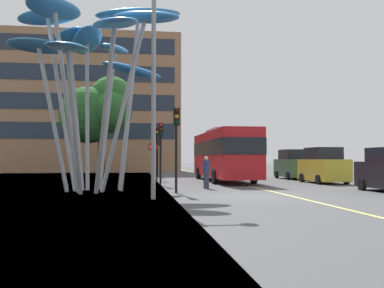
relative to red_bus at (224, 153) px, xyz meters
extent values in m
cube|color=#4C4C4F|center=(-1.16, -11.85, -2.05)|extent=(120.00, 240.00, 0.10)
cube|color=#E0D666|center=(0.40, -11.85, -2.00)|extent=(0.16, 144.00, 0.01)
cube|color=red|center=(0.00, 0.00, -0.12)|extent=(2.56, 11.51, 3.07)
cube|color=black|center=(0.00, 0.00, 0.31)|extent=(2.58, 11.62, 0.98)
cube|color=yellow|center=(-0.03, 5.68, 1.12)|extent=(1.38, 0.11, 0.36)
cube|color=#B2B2B7|center=(0.00, 0.00, 1.54)|extent=(1.90, 4.03, 0.24)
cylinder|color=black|center=(1.23, 3.57, -1.52)|extent=(0.28, 0.96, 0.96)
cylinder|color=black|center=(-1.27, 3.55, -1.52)|extent=(0.28, 0.96, 0.96)
cylinder|color=black|center=(1.27, -3.16, -1.52)|extent=(0.28, 0.96, 0.96)
cylinder|color=black|center=(-1.23, -3.17, -1.52)|extent=(0.28, 0.96, 0.96)
cylinder|color=#9EA0A5|center=(-6.42, -8.02, 2.41)|extent=(1.07, 0.36, 8.84)
ellipsoid|color=#4299E0|center=(-6.00, -7.95, 6.82)|extent=(4.54, 2.30, 0.92)
cylinder|color=#9EA0A5|center=(-6.60, -7.35, 1.07)|extent=(0.90, 0.62, 6.17)
ellipsoid|color=#2D7FD1|center=(-6.28, -7.18, 4.14)|extent=(3.66, 2.84, 0.91)
cylinder|color=#9EA0A5|center=(-7.62, -6.14, 1.88)|extent=(0.90, 2.19, 7.81)
ellipsoid|color=#388EDB|center=(-7.29, -5.16, 5.76)|extent=(2.10, 3.40, 0.90)
cylinder|color=#9EA0A5|center=(-8.62, -6.78, 1.96)|extent=(0.48, 1.68, 7.95)
ellipsoid|color=#4299E0|center=(-8.74, -6.05, 5.91)|extent=(2.26, 4.19, 1.22)
cylinder|color=#9EA0A5|center=(-9.21, -6.77, 2.03)|extent=(1.25, 2.03, 8.10)
ellipsoid|color=#388EDB|center=(-9.70, -5.89, 6.05)|extent=(3.01, 3.58, 0.98)
cylinder|color=#9EA0A5|center=(-9.80, -7.63, 2.37)|extent=(1.81, 1.01, 8.77)
ellipsoid|color=#4CA3E5|center=(-10.57, -7.26, 6.73)|extent=(3.82, 2.83, 0.66)
cylinder|color=#9EA0A5|center=(-10.04, -8.41, 1.47)|extent=(1.59, 0.28, 6.97)
ellipsoid|color=#4CA3E5|center=(-10.73, -8.44, 4.93)|extent=(2.98, 1.57, 0.80)
cylinder|color=#9EA0A5|center=(-9.21, -9.57, 2.08)|extent=(1.21, 1.64, 8.19)
ellipsoid|color=#4CA3E5|center=(-9.68, -10.26, 6.15)|extent=(3.00, 3.32, 0.80)
cylinder|color=#9EA0A5|center=(-8.70, -10.94, 1.01)|extent=(0.51, 2.41, 6.09)
ellipsoid|color=#4299E0|center=(-8.84, -12.04, 4.02)|extent=(1.89, 3.12, 0.69)
cylinder|color=#9EA0A5|center=(-7.44, -10.70, 1.54)|extent=(1.16, 2.64, 7.16)
ellipsoid|color=#4299E0|center=(-6.99, -11.90, 5.09)|extent=(2.63, 3.52, 0.88)
cylinder|color=#9EA0A5|center=(-6.70, -9.44, 2.00)|extent=(2.25, 1.62, 8.05)
ellipsoid|color=#388EDB|center=(-5.71, -10.12, 5.99)|extent=(3.69, 3.16, 0.91)
cylinder|color=black|center=(-4.27, -9.79, -0.05)|extent=(0.12, 0.12, 3.90)
cube|color=black|center=(-4.27, -9.93, 1.50)|extent=(0.28, 0.24, 0.80)
sphere|color=#390706|center=(-4.27, -10.06, 1.76)|extent=(0.18, 0.18, 0.18)
sphere|color=orange|center=(-4.27, -10.06, 1.50)|extent=(0.18, 0.18, 0.18)
sphere|color=black|center=(-4.27, -10.06, 1.24)|extent=(0.18, 0.18, 0.18)
cylinder|color=black|center=(-4.65, -3.89, -0.15)|extent=(0.12, 0.12, 3.70)
cube|color=black|center=(-4.65, -4.03, 1.30)|extent=(0.28, 0.24, 0.80)
sphere|color=red|center=(-4.65, -4.16, 1.56)|extent=(0.18, 0.18, 0.18)
sphere|color=#3A2707|center=(-4.65, -4.16, 1.30)|extent=(0.18, 0.18, 0.18)
sphere|color=black|center=(-4.65, -4.16, 1.04)|extent=(0.18, 0.18, 0.18)
cylinder|color=black|center=(-4.55, 2.16, -0.04)|extent=(0.12, 0.12, 3.92)
cube|color=black|center=(-4.55, 2.02, 1.52)|extent=(0.28, 0.24, 0.80)
sphere|color=#390706|center=(-4.55, 1.89, 1.78)|extent=(0.18, 0.18, 0.18)
sphere|color=orange|center=(-4.55, 1.89, 1.52)|extent=(0.18, 0.18, 0.18)
sphere|color=black|center=(-4.55, 1.89, 1.26)|extent=(0.18, 0.18, 0.18)
cylinder|color=black|center=(-4.23, 7.26, -0.26)|extent=(0.12, 0.12, 3.49)
cube|color=black|center=(-4.23, 7.12, 1.09)|extent=(0.28, 0.24, 0.80)
sphere|color=red|center=(-4.23, 6.99, 1.35)|extent=(0.18, 0.18, 0.18)
sphere|color=#3A2707|center=(-4.23, 6.99, 1.09)|extent=(0.18, 0.18, 0.18)
sphere|color=black|center=(-4.23, 6.99, 0.83)|extent=(0.18, 0.18, 0.18)
cylinder|color=black|center=(5.06, -9.36, -1.70)|extent=(0.20, 0.60, 0.60)
cube|color=gold|center=(5.88, -3.16, -1.14)|extent=(1.81, 4.22, 1.35)
cube|color=black|center=(5.88, -3.16, -0.09)|extent=(1.67, 2.32, 0.77)
cylinder|color=black|center=(6.79, -1.85, -1.70)|extent=(0.20, 0.60, 0.60)
cylinder|color=black|center=(4.97, -1.85, -1.70)|extent=(0.20, 0.60, 0.60)
cylinder|color=black|center=(6.79, -4.46, -1.70)|extent=(0.20, 0.60, 0.60)
cylinder|color=black|center=(4.97, -4.46, -1.70)|extent=(0.20, 0.60, 0.60)
cube|color=#2D5138|center=(6.04, 2.51, -1.15)|extent=(1.80, 4.16, 1.34)
cube|color=black|center=(6.04, 2.51, -0.10)|extent=(1.66, 2.29, 0.76)
cylinder|color=black|center=(6.94, 3.80, -1.70)|extent=(0.20, 0.60, 0.60)
cylinder|color=black|center=(5.14, 3.80, -1.70)|extent=(0.20, 0.60, 0.60)
cylinder|color=black|center=(6.94, 1.22, -1.70)|extent=(0.20, 0.60, 0.60)
cylinder|color=black|center=(5.14, 1.22, -1.70)|extent=(0.20, 0.60, 0.60)
cylinder|color=gray|center=(-5.44, -12.60, 2.19)|extent=(0.18, 0.18, 8.38)
cylinder|color=brown|center=(-8.41, 0.26, -0.35)|extent=(0.52, 0.52, 3.29)
sphere|color=#286028|center=(-7.70, -0.79, 2.63)|extent=(2.70, 2.70, 2.70)
sphere|color=#286028|center=(-7.78, 0.32, 3.76)|extent=(2.96, 2.96, 2.96)
sphere|color=#286028|center=(-9.31, -0.05, 2.51)|extent=(3.81, 3.81, 3.81)
cylinder|color=#2D3342|center=(-2.42, -7.09, -1.57)|extent=(0.29, 0.29, 0.87)
cylinder|color=navy|center=(-2.42, -7.09, -0.83)|extent=(0.34, 0.34, 0.61)
sphere|color=beige|center=(-2.42, -7.09, -0.41)|extent=(0.22, 0.22, 0.22)
cylinder|color=gray|center=(-5.05, -2.58, -0.69)|extent=(0.08, 0.08, 2.62)
cylinder|color=red|center=(-5.05, -2.61, 0.32)|extent=(0.60, 0.03, 0.60)
cube|color=white|center=(-5.05, -2.64, 0.32)|extent=(0.40, 0.04, 0.11)
cube|color=#936B4C|center=(-13.57, 24.52, 6.08)|extent=(25.29, 10.54, 16.17)
cube|color=#1E2838|center=(-13.57, 19.23, 2.69)|extent=(23.77, 0.08, 1.81)
cube|color=#1E2838|center=(-13.57, 19.23, 5.92)|extent=(23.77, 0.08, 1.81)
cube|color=#1E2838|center=(-13.57, 19.23, 9.16)|extent=(23.77, 0.08, 1.81)
cube|color=#1E2838|center=(-13.57, 19.23, 12.39)|extent=(23.77, 0.08, 1.81)
camera|label=1|loc=(-6.16, -29.42, -0.41)|focal=40.11mm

